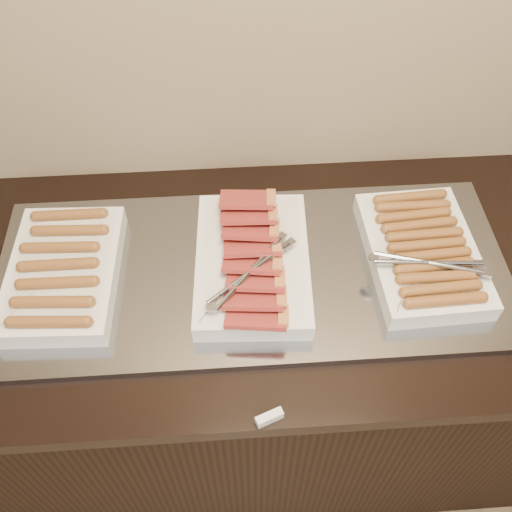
{
  "coord_description": "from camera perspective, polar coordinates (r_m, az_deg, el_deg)",
  "views": [
    {
      "loc": [
        -0.03,
        1.33,
        1.99
      ],
      "look_at": [
        0.03,
        2.13,
        0.97
      ],
      "focal_mm": 40.0,
      "sensor_mm": 36.0,
      "label": 1
    }
  ],
  "objects": [
    {
      "name": "label_holder",
      "position": [
        1.17,
        1.34,
        -15.85
      ],
      "size": [
        0.06,
        0.04,
        0.02
      ],
      "primitive_type": "cube",
      "rotation": [
        0.0,
        0.0,
        0.36
      ],
      "color": "white",
      "rests_on": "counter"
    },
    {
      "name": "dish_center",
      "position": [
        1.31,
        -0.39,
        -0.6
      ],
      "size": [
        0.28,
        0.42,
        0.09
      ],
      "rotation": [
        0.0,
        0.0,
        -0.05
      ],
      "color": "white",
      "rests_on": "warming_tray"
    },
    {
      "name": "counter",
      "position": [
        1.74,
        -0.86,
        -10.63
      ],
      "size": [
        2.06,
        0.76,
        0.9
      ],
      "color": "black",
      "rests_on": "ground"
    },
    {
      "name": "warming_tray",
      "position": [
        1.35,
        -0.32,
        -1.59
      ],
      "size": [
        1.2,
        0.5,
        0.02
      ],
      "primitive_type": "cube",
      "color": "gray",
      "rests_on": "counter"
    },
    {
      "name": "dish_right",
      "position": [
        1.38,
        16.34,
        0.34
      ],
      "size": [
        0.27,
        0.37,
        0.08
      ],
      "rotation": [
        0.0,
        0.0,
        0.04
      ],
      "color": "white",
      "rests_on": "warming_tray"
    },
    {
      "name": "dish_left",
      "position": [
        1.37,
        -18.72,
        -1.5
      ],
      "size": [
        0.25,
        0.37,
        0.07
      ],
      "rotation": [
        0.0,
        0.0,
        -0.04
      ],
      "color": "white",
      "rests_on": "warming_tray"
    }
  ]
}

